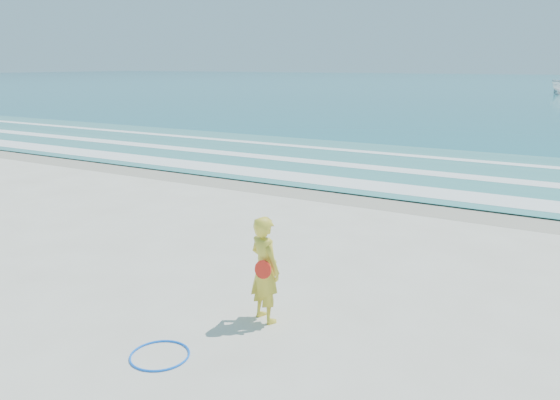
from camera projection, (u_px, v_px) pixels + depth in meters
The scene contains 8 objects.
ground at pixel (146, 320), 8.22m from camera, with size 400.00×400.00×0.00m, color silver.
wet_sand at pixel (366, 197), 15.78m from camera, with size 400.00×2.40×0.00m, color #B2A893.
shallow at pixel (416, 168), 19.97m from camera, with size 400.00×10.00×0.01m, color #59B7AD.
foam_near at pixel (381, 187), 16.86m from camera, with size 400.00×1.40×0.01m, color white.
foam_mid at pixel (409, 171), 19.30m from camera, with size 400.00×0.90×0.01m, color white.
foam_far at pixel (434, 157), 22.07m from camera, with size 400.00×0.60×0.01m, color white.
hoop at pixel (160, 355), 7.20m from camera, with size 0.79×0.79×0.03m, color #0E65FF.
woman at pixel (265, 269), 8.05m from camera, with size 0.69×0.58×1.62m.
Camera 1 is at (5.51, -5.52, 3.76)m, focal length 35.00 mm.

